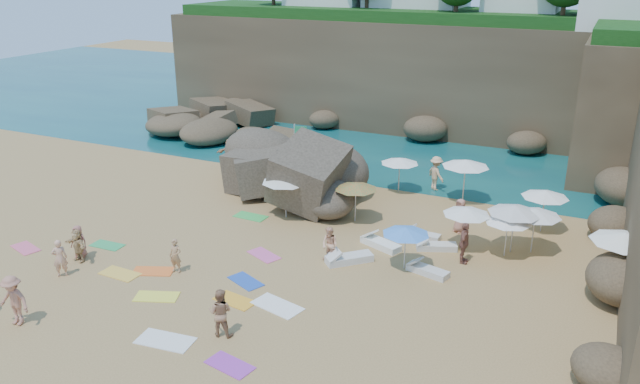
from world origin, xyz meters
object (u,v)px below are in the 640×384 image
at_px(person_stand_5, 230,152).
at_px(parasol_0, 400,161).
at_px(parasol_2, 545,194).
at_px(person_stand_4, 460,215).
at_px(parasol_1, 466,163).
at_px(lounger_0, 422,235).
at_px(person_stand_2, 436,173).
at_px(rock_outcrop, 299,193).
at_px(person_stand_6, 60,258).
at_px(person_stand_3, 464,243).
at_px(flag_pole, 297,149).
at_px(person_stand_1, 220,313).

bearing_deg(person_stand_5, parasol_0, -28.59).
distance_m(parasol_2, person_stand_4, 4.07).
xyz_separation_m(parasol_1, lounger_0, (-0.62, -5.51, -2.02)).
xyz_separation_m(parasol_2, person_stand_2, (-6.10, 3.46, -0.92)).
xyz_separation_m(rock_outcrop, person_stand_6, (-4.36, -12.83, 0.80)).
distance_m(parasol_1, person_stand_5, 14.74).
distance_m(parasol_2, lounger_0, 6.11).
height_order(parasol_0, person_stand_6, parasol_0).
xyz_separation_m(lounger_0, person_stand_4, (1.38, 1.46, 0.70)).
distance_m(rock_outcrop, person_stand_6, 13.58).
distance_m(person_stand_5, person_stand_6, 15.45).
xyz_separation_m(person_stand_3, person_stand_5, (-16.36, 7.19, -0.04)).
distance_m(person_stand_2, person_stand_5, 12.91).
xyz_separation_m(rock_outcrop, person_stand_4, (9.28, -1.51, 0.83)).
distance_m(person_stand_4, person_stand_5, 15.96).
bearing_deg(lounger_0, person_stand_4, 49.81).
height_order(flag_pole, person_stand_6, flag_pole).
bearing_deg(rock_outcrop, parasol_1, 16.55).
bearing_deg(parasol_0, flag_pole, -156.59).
height_order(person_stand_1, person_stand_3, person_stand_3).
relative_size(person_stand_3, person_stand_6, 1.14).
relative_size(flag_pole, person_stand_3, 2.09).
distance_m(parasol_1, person_stand_4, 4.32).
distance_m(parasol_2, person_stand_1, 16.51).
distance_m(parasol_1, person_stand_2, 2.46).
height_order(flag_pole, person_stand_2, flag_pole).
height_order(rock_outcrop, parasol_1, parasol_1).
bearing_deg(person_stand_4, rock_outcrop, -161.08).
bearing_deg(person_stand_3, person_stand_4, 14.86).
bearing_deg(parasol_2, rock_outcrop, -179.01).
height_order(person_stand_1, person_stand_6, person_stand_1).
relative_size(parasol_2, person_stand_3, 1.19).
distance_m(parasol_1, parasol_2, 4.87).
distance_m(parasol_0, person_stand_2, 2.28).
distance_m(person_stand_4, person_stand_6, 17.73).
height_order(rock_outcrop, person_stand_3, person_stand_3).
bearing_deg(person_stand_1, lounger_0, -123.08).
relative_size(parasol_2, lounger_0, 1.29).
bearing_deg(person_stand_4, person_stand_2, 144.59).
height_order(lounger_0, person_stand_1, person_stand_1).
height_order(flag_pole, parasol_1, flag_pole).
bearing_deg(person_stand_6, parasol_2, 170.80).
height_order(parasol_0, person_stand_2, parasol_0).
bearing_deg(person_stand_5, lounger_0, -49.90).
relative_size(person_stand_4, person_stand_5, 0.95).
bearing_deg(person_stand_1, parasol_2, -135.31).
height_order(parasol_2, person_stand_6, parasol_2).
bearing_deg(person_stand_3, person_stand_1, 143.89).
relative_size(parasol_1, parasol_2, 1.14).
bearing_deg(person_stand_1, person_stand_5, -70.83).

